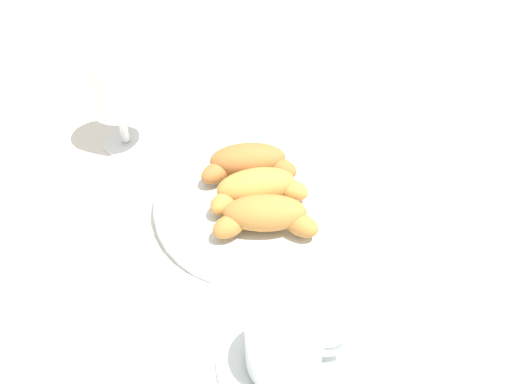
# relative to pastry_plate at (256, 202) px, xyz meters

# --- Properties ---
(ground_plane) EXTENTS (2.20, 2.20, 0.00)m
(ground_plane) POSITION_rel_pastry_plate_xyz_m (0.03, 0.00, -0.01)
(ground_plane) COLOR silver
(pastry_plate) EXTENTS (0.26, 0.26, 0.02)m
(pastry_plate) POSITION_rel_pastry_plate_xyz_m (0.00, 0.00, 0.00)
(pastry_plate) COLOR silver
(pastry_plate) RESTS_ON ground_plane
(croissant_large) EXTENTS (0.14, 0.07, 0.04)m
(croissant_large) POSITION_rel_pastry_plate_xyz_m (0.01, -0.05, 0.03)
(croissant_large) COLOR #AD6B33
(croissant_large) RESTS_ON pastry_plate
(croissant_small) EXTENTS (0.13, 0.08, 0.04)m
(croissant_small) POSITION_rel_pastry_plate_xyz_m (-0.00, 0.00, 0.03)
(croissant_small) COLOR #CC893D
(croissant_small) RESTS_ON pastry_plate
(croissant_extra) EXTENTS (0.14, 0.06, 0.04)m
(croissant_extra) POSITION_rel_pastry_plate_xyz_m (-0.01, 0.05, 0.03)
(croissant_extra) COLOR #BC7A38
(croissant_extra) RESTS_ON pastry_plate
(coffee_cup_near) EXTENTS (0.14, 0.14, 0.06)m
(coffee_cup_near) POSITION_rel_pastry_plate_xyz_m (-0.03, 0.23, 0.01)
(coffee_cup_near) COLOR silver
(coffee_cup_near) RESTS_ON ground_plane
(juice_glass_left) EXTENTS (0.08, 0.08, 0.14)m
(juice_glass_left) POSITION_rel_pastry_plate_xyz_m (0.19, -0.14, 0.08)
(juice_glass_left) COLOR white
(juice_glass_left) RESTS_ON ground_plane
(sugar_packet) EXTENTS (0.06, 0.06, 0.01)m
(sugar_packet) POSITION_rel_pastry_plate_xyz_m (-0.02, -0.22, -0.01)
(sugar_packet) COLOR white
(sugar_packet) RESTS_ON ground_plane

